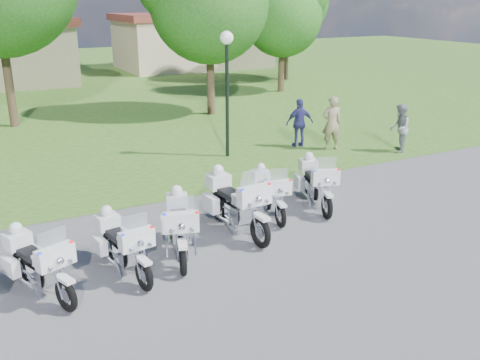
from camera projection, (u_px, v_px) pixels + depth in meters
name	position (u px, v px, depth m)	size (l,w,h in m)	color
ground	(257.00, 234.00, 12.58)	(100.00, 100.00, 0.00)	#5A5A60
grass_lawn	(57.00, 82.00, 35.22)	(100.00, 48.00, 0.01)	#335F1E
motorcycle_1	(37.00, 262.00, 9.88)	(1.23, 2.14, 1.50)	black
motorcycle_2	(122.00, 243.00, 10.67)	(0.93, 2.19, 1.48)	black
motorcycle_3	(179.00, 225.00, 11.45)	(1.23, 2.28, 1.58)	black
motorcycle_4	(235.00, 202.00, 12.55)	(0.95, 2.59, 1.74)	black
motorcycle_5	(269.00, 192.00, 13.56)	(0.95, 2.10, 1.42)	black
motorcycle_6	(316.00, 182.00, 14.13)	(1.20, 2.24, 1.55)	black
lamp_post	(227.00, 63.00, 17.68)	(0.44, 0.44, 4.25)	black
tree_3	(282.00, 9.00, 30.11)	(5.27, 4.50, 7.03)	#38281C
building_east	(192.00, 40.00, 41.88)	(11.44, 7.28, 4.10)	tan
bystander_a	(332.00, 123.00, 19.25)	(0.71, 0.46, 1.94)	gray
bystander_b	(399.00, 129.00, 18.96)	(0.84, 0.65, 1.72)	gray
bystander_c	(300.00, 123.00, 19.64)	(1.04, 0.43, 1.78)	navy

